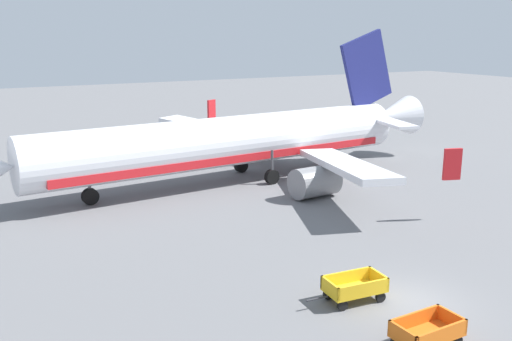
{
  "coord_description": "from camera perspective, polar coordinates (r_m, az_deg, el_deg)",
  "views": [
    {
      "loc": [
        -16.08,
        -16.16,
        11.02
      ],
      "look_at": [
        -0.11,
        13.57,
        2.8
      ],
      "focal_mm": 39.79,
      "sensor_mm": 36.0,
      "label": 1
    }
  ],
  "objects": [
    {
      "name": "airplane",
      "position": [
        42.82,
        -1.66,
        2.96
      ],
      "size": [
        37.67,
        30.27,
        11.34
      ],
      "color": "silver",
      "rests_on": "ground"
    },
    {
      "name": "baggage_cart_second_in_row",
      "position": [
        24.68,
        9.84,
        -11.49
      ],
      "size": [
        3.6,
        1.59,
        1.07
      ],
      "color": "gold",
      "rests_on": "ground"
    },
    {
      "name": "ground_plane",
      "position": [
        25.32,
        15.3,
        -12.63
      ],
      "size": [
        220.0,
        220.0,
        0.0
      ],
      "primitive_type": "plane",
      "color": "slate"
    },
    {
      "name": "baggage_cart_nearest",
      "position": [
        21.96,
        16.81,
        -15.26
      ],
      "size": [
        3.57,
        1.47,
        1.07
      ],
      "color": "orange",
      "rests_on": "ground"
    }
  ]
}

